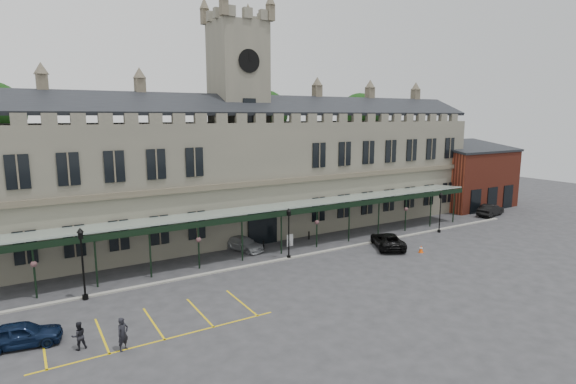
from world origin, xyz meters
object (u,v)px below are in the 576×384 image
clock_tower (239,112)px  sign_board (290,240)px  station_building (240,174)px  person_b (79,336)px  car_left_a (21,334)px  person_a (123,334)px  car_van (388,240)px  traffic_cone (421,249)px  lamp_post_right (440,209)px  car_right_b (491,210)px  lamp_post_left (82,257)px  lamp_post_mid (289,229)px

clock_tower → sign_board: size_ratio=20.50×
station_building → person_b: (-18.30, -17.95, -5.67)m
car_left_a → station_building: bearing=-42.6°
clock_tower → person_a: 28.07m
car_van → car_left_a: bearing=34.4°
traffic_cone → car_left_a: car_left_a is taller
clock_tower → car_van: clock_tower is taller
lamp_post_right → person_a: (-34.99, -8.21, -1.72)m
traffic_cone → sign_board: size_ratio=0.57×
sign_board → car_left_a: size_ratio=0.29×
sign_board → car_right_b: car_right_b is taller
person_b → lamp_post_right: bearing=-177.8°
car_van → person_a: 26.92m
station_building → lamp_post_left: (-17.10, -10.74, -3.40)m
lamp_post_mid → car_right_b: lamp_post_mid is taller
car_right_b → car_left_a: bearing=86.3°
station_building → lamp_post_mid: (-0.21, -10.39, -3.71)m
person_b → car_left_a: bearing=-45.0°
traffic_cone → station_building: bearing=126.7°
car_van → person_a: (-26.03, -6.86, 0.20)m
car_van → station_building: bearing=-23.9°
lamp_post_left → sign_board: size_ratio=4.28×
station_building → sign_board: 9.43m
traffic_cone → lamp_post_left: bearing=171.0°
lamp_post_left → person_a: bearing=-84.3°
station_building → lamp_post_left: bearing=-147.9°
car_right_b → person_a: size_ratio=2.46×
station_building → traffic_cone: station_building is taller
person_a → person_b: bearing=117.6°
car_left_a → car_van: (30.79, 3.49, 0.03)m
traffic_cone → sign_board: bearing=139.3°
car_right_b → person_a: (-47.24, -10.44, 0.18)m
car_left_a → person_a: (4.76, -3.36, 0.23)m
lamp_post_right → person_b: size_ratio=2.82×
person_b → lamp_post_left: bearing=-107.7°
lamp_post_left → car_van: 27.04m
clock_tower → car_right_b: clock_tower is taller
car_van → lamp_post_right: bearing=-143.5°
clock_tower → traffic_cone: size_ratio=36.10×
lamp_post_mid → car_van: 10.41m
sign_board → car_right_b: bearing=-5.7°
station_building → lamp_post_right: (18.75, -11.09, -3.81)m
sign_board → lamp_post_mid: bearing=-125.2°
car_right_b → person_b: size_ratio=2.90×
lamp_post_left → sign_board: bearing=10.8°
lamp_post_left → clock_tower: bearing=32.3°
car_left_a → car_right_b: size_ratio=0.90×
traffic_cone → car_left_a: 32.38m
car_left_a → car_right_b: bearing=-72.1°
clock_tower → lamp_post_left: clock_tower is taller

